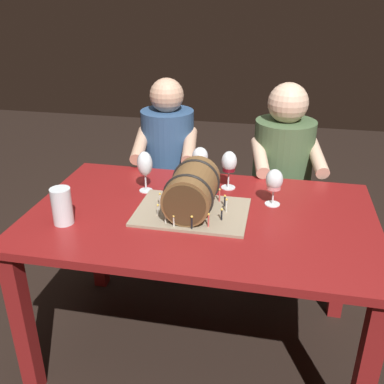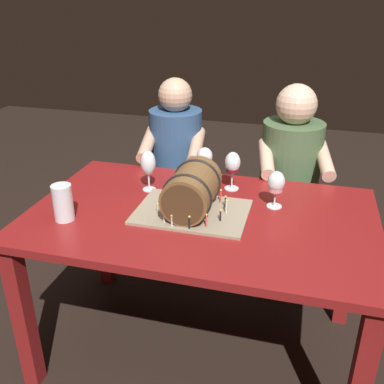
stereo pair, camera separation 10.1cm
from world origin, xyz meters
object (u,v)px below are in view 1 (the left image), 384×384
wine_glass_red (229,163)px  person_seated_left (169,187)px  wine_glass_amber (200,158)px  person_seated_right (280,194)px  beer_pint (62,207)px  wine_glass_rose (274,181)px  dining_table (201,234)px  barrel_cake (192,193)px  wine_glass_empty (145,165)px

wine_glass_red → person_seated_left: person_seated_left is taller
wine_glass_amber → person_seated_right: 0.62m
beer_pint → wine_glass_amber: bearing=50.8°
wine_glass_rose → dining_table: bearing=-153.7°
barrel_cake → person_seated_right: person_seated_right is taller
wine_glass_amber → person_seated_left: person_seated_left is taller
dining_table → wine_glass_amber: size_ratio=8.90×
person_seated_right → wine_glass_rose: bearing=-93.6°
wine_glass_amber → beer_pint: (-0.46, -0.57, -0.04)m
barrel_cake → wine_glass_empty: bearing=145.7°
beer_pint → person_seated_left: 0.98m
wine_glass_amber → wine_glass_empty: wine_glass_empty is taller
wine_glass_rose → beer_pint: wine_glass_rose is taller
beer_pint → person_seated_left: person_seated_left is taller
barrel_cake → wine_glass_red: size_ratio=2.56×
wine_glass_empty → beer_pint: 0.44m
dining_table → wine_glass_rose: 0.40m
wine_glass_amber → wine_glass_empty: bearing=-138.5°
dining_table → wine_glass_red: 0.38m
wine_glass_amber → person_seated_right: person_seated_right is taller
wine_glass_empty → person_seated_right: bearing=40.9°
dining_table → wine_glass_amber: wine_glass_amber is taller
barrel_cake → person_seated_left: size_ratio=0.40×
wine_glass_amber → beer_pint: size_ratio=1.07×
wine_glass_empty → beer_pint: bearing=-122.8°
dining_table → wine_glass_rose: (0.30, 0.15, 0.22)m
wine_glass_rose → wine_glass_red: size_ratio=0.90×
barrel_cake → dining_table: bearing=9.8°
barrel_cake → wine_glass_empty: size_ratio=2.41×
wine_glass_rose → wine_glass_empty: size_ratio=0.85×
wine_glass_red → beer_pint: 0.79m
wine_glass_red → person_seated_left: bearing=133.6°
dining_table → person_seated_left: 0.80m
barrel_cake → wine_glass_amber: (-0.04, 0.38, 0.02)m
wine_glass_empty → wine_glass_red: size_ratio=1.06×
barrel_cake → wine_glass_rose: bearing=24.6°
wine_glass_rose → beer_pint: (-0.83, -0.34, -0.04)m
barrel_cake → beer_pint: bearing=-159.0°
wine_glass_red → person_seated_right: (0.25, 0.43, -0.33)m
dining_table → wine_glass_red: bearing=74.3°
person_seated_left → wine_glass_red: bearing=-46.4°
beer_pint → dining_table: bearing=20.2°
wine_glass_amber → person_seated_left: bearing=126.5°
dining_table → beer_pint: beer_pint is taller
person_seated_left → person_seated_right: bearing=0.0°
wine_glass_amber → person_seated_right: bearing=40.5°
wine_glass_red → person_seated_left: (-0.41, 0.43, -0.35)m
wine_glass_rose → barrel_cake: bearing=-155.4°
wine_glass_amber → person_seated_left: 0.55m
wine_glass_rose → beer_pint: size_ratio=1.09×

